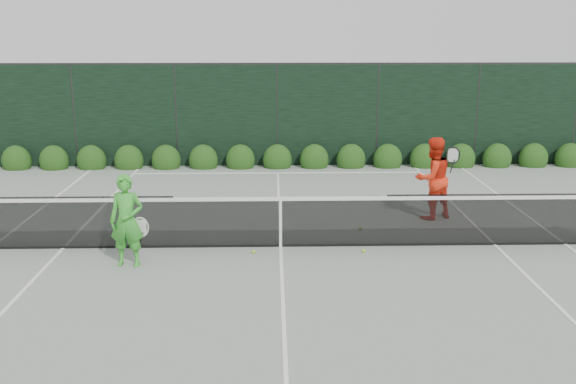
{
  "coord_description": "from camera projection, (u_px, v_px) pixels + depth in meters",
  "views": [
    {
      "loc": [
        -0.14,
        -11.57,
        4.04
      ],
      "look_at": [
        0.15,
        0.3,
        1.0
      ],
      "focal_mm": 40.0,
      "sensor_mm": 36.0,
      "label": 1
    }
  ],
  "objects": [
    {
      "name": "tennis_net",
      "position": [
        279.0,
        220.0,
        12.08
      ],
      "size": [
        12.9,
        0.1,
        1.07
      ],
      "color": "black",
      "rests_on": "ground"
    },
    {
      "name": "player_woman",
      "position": [
        127.0,
        221.0,
        11.07
      ],
      "size": [
        0.66,
        0.44,
        1.63
      ],
      "rotation": [
        0.0,
        0.0,
        -0.08
      ],
      "color": "green",
      "rests_on": "ground"
    },
    {
      "name": "windscreen_fence",
      "position": [
        283.0,
        209.0,
        9.21
      ],
      "size": [
        32.0,
        21.07,
        3.06
      ],
      "color": "black",
      "rests_on": "ground"
    },
    {
      "name": "court_lines",
      "position": [
        281.0,
        246.0,
        12.21
      ],
      "size": [
        11.03,
        23.83,
        0.01
      ],
      "color": "white",
      "rests_on": "ground"
    },
    {
      "name": "ground",
      "position": [
        281.0,
        247.0,
        12.21
      ],
      "size": [
        80.0,
        80.0,
        0.0
      ],
      "primitive_type": "plane",
      "color": "gray",
      "rests_on": "ground"
    },
    {
      "name": "player_man",
      "position": [
        433.0,
        178.0,
        13.84
      ],
      "size": [
        1.07,
        0.97,
        1.79
      ],
      "rotation": [
        0.0,
        0.0,
        3.55
      ],
      "color": "red",
      "rests_on": "ground"
    },
    {
      "name": "hedge_row",
      "position": [
        277.0,
        160.0,
        19.08
      ],
      "size": [
        31.66,
        0.65,
        0.94
      ],
      "color": "#17350E",
      "rests_on": "ground"
    },
    {
      "name": "tennis_balls",
      "position": [
        327.0,
        243.0,
        12.31
      ],
      "size": [
        2.23,
        1.42,
        0.07
      ],
      "color": "#B0D32F",
      "rests_on": "ground"
    }
  ]
}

